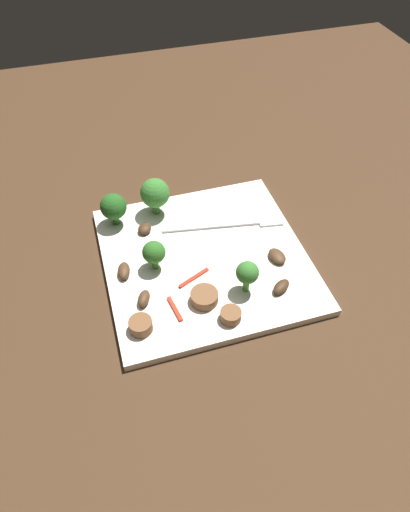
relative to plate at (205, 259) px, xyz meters
name	(u,v)px	position (x,y,z in m)	size (l,w,h in m)	color
ground_plane	(205,261)	(0.00, 0.00, -0.01)	(1.40, 1.40, 0.00)	#422B19
plate	(205,259)	(0.00, 0.00, 0.00)	(0.28, 0.28, 0.01)	white
fork	(232,225)	(0.06, 0.05, 0.01)	(0.18, 0.04, 0.00)	silver
broccoli_floret_0	(113,207)	(-0.11, 0.10, 0.04)	(0.04, 0.04, 0.05)	#296420
broccoli_floret_1	(247,273)	(0.03, -0.07, 0.04)	(0.03, 0.03, 0.05)	#408630
broccoli_floret_2	(155,193)	(-0.04, 0.11, 0.04)	(0.04, 0.04, 0.06)	#408630
broccoli_floret_3	(154,252)	(-0.07, 0.00, 0.03)	(0.03, 0.03, 0.04)	#347525
sausage_slice_0	(204,297)	(-0.02, -0.07, 0.01)	(0.04, 0.04, 0.01)	brown
sausage_slice_1	(141,325)	(-0.11, -0.09, 0.01)	(0.03, 0.03, 0.02)	brown
sausage_slice_2	(233,315)	(0.00, -0.11, 0.01)	(0.03, 0.03, 0.01)	brown
mushroom_0	(145,229)	(-0.07, 0.07, 0.01)	(0.02, 0.02, 0.01)	#422B19
mushroom_1	(281,287)	(0.08, -0.09, 0.01)	(0.03, 0.02, 0.01)	#422B19
mushroom_2	(124,271)	(-0.11, 0.00, 0.01)	(0.03, 0.02, 0.01)	#4C331E
mushroom_3	(277,256)	(0.09, -0.03, 0.01)	(0.03, 0.02, 0.01)	#4C331E
mushroom_4	(144,299)	(-0.10, -0.05, 0.01)	(0.03, 0.01, 0.01)	#4C331E
pepper_strip_0	(175,309)	(-0.06, -0.08, 0.01)	(0.04, 0.00, 0.00)	red
pepper_strip_1	(194,278)	(-0.03, -0.04, 0.01)	(0.05, 0.00, 0.00)	red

